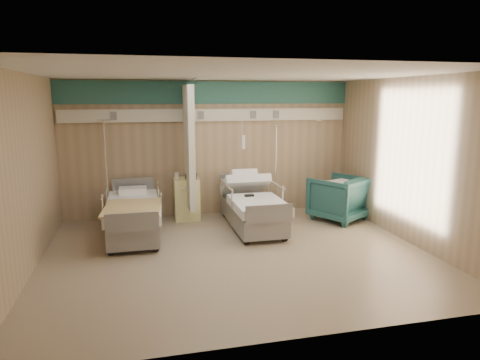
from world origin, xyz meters
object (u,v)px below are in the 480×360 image
(visitor_armchair, at_px, (339,198))
(iv_stand_left, at_px, (108,203))
(bed_left, at_px, (133,219))
(bed_right, at_px, (253,212))
(bedside_cabinet, at_px, (187,199))
(iv_stand_right, at_px, (275,195))

(visitor_armchair, distance_m, iv_stand_left, 4.60)
(bed_left, height_order, visitor_armchair, visitor_armchair)
(bed_right, relative_size, iv_stand_left, 1.06)
(bed_left, bearing_deg, visitor_armchair, 2.16)
(visitor_armchair, bearing_deg, bed_left, -28.64)
(bed_left, xyz_separation_m, iv_stand_left, (-0.48, 0.93, 0.10))
(bed_right, xyz_separation_m, iv_stand_left, (-2.68, 0.93, 0.10))
(bed_right, distance_m, visitor_armchair, 1.86)
(bedside_cabinet, bearing_deg, visitor_armchair, -13.99)
(bed_left, distance_m, iv_stand_left, 1.05)
(bed_right, bearing_deg, bed_left, 180.00)
(iv_stand_right, bearing_deg, bedside_cabinet, -177.61)
(bed_right, height_order, visitor_armchair, visitor_armchair)
(bed_right, distance_m, bedside_cabinet, 1.46)
(bedside_cabinet, bearing_deg, bed_right, -38.05)
(bed_left, bearing_deg, bed_right, 0.00)
(bed_left, height_order, iv_stand_right, iv_stand_right)
(iv_stand_right, bearing_deg, bed_left, -161.73)
(visitor_armchair, bearing_deg, bedside_cabinet, -44.79)
(bed_right, xyz_separation_m, visitor_armchair, (1.85, 0.15, 0.13))
(bed_right, bearing_deg, bedside_cabinet, 141.95)
(bed_left, xyz_separation_m, bedside_cabinet, (1.05, 0.90, 0.11))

